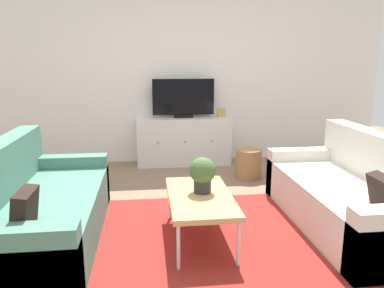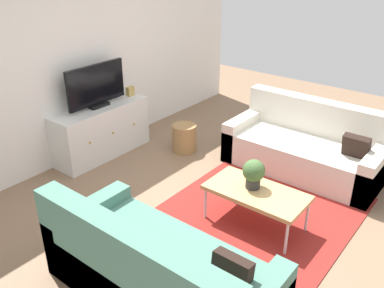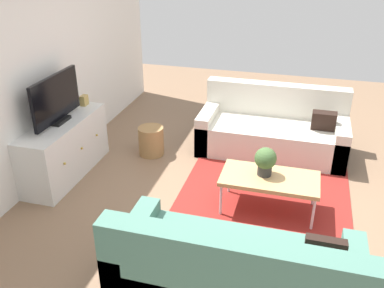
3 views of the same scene
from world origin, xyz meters
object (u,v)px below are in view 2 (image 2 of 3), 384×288
mantel_clock (130,91)px  wicker_basket (184,138)px  tv_console (102,131)px  coffee_table (256,193)px  couch_right_side (307,148)px  potted_plant (254,173)px  couch_left_side (154,274)px  flat_screen_tv (96,86)px

mantel_clock → wicker_basket: mantel_clock is taller
wicker_basket → tv_console: bearing=133.8°
coffee_table → couch_right_side: bearing=4.2°
potted_plant → wicker_basket: size_ratio=0.80×
mantel_clock → couch_right_side: bearing=-71.4°
couch_left_side → mantel_clock: 3.20m
tv_console → coffee_table: bearing=-92.4°
tv_console → mantel_clock: size_ratio=10.64×
coffee_table → tv_console: 2.49m
couch_right_side → coffee_table: couch_right_side is taller
potted_plant → wicker_basket: (0.86, 1.60, -0.39)m
couch_right_side → flat_screen_tv: 2.85m
coffee_table → potted_plant: potted_plant is taller
tv_console → wicker_basket: 1.14m
couch_left_side → mantel_clock: bearing=48.7°
flat_screen_tv → couch_right_side: bearing=-60.2°
potted_plant → flat_screen_tv: flat_screen_tv is taller
couch_left_side → flat_screen_tv: size_ratio=2.14×
coffee_table → flat_screen_tv: 2.58m
couch_right_side → flat_screen_tv: size_ratio=2.14×
tv_console → flat_screen_tv: bearing=90.0°
potted_plant → tv_console: potted_plant is taller
tv_console → flat_screen_tv: flat_screen_tv is taller
mantel_clock → flat_screen_tv: bearing=178.0°
coffee_table → flat_screen_tv: bearing=87.6°
couch_right_side → wicker_basket: (-0.59, 1.56, -0.09)m
flat_screen_tv → coffee_table: bearing=-92.4°
coffee_table → potted_plant: (0.03, 0.06, 0.20)m
couch_right_side → tv_console: bearing=120.0°
couch_right_side → wicker_basket: 1.67m
couch_left_side → couch_right_side: (2.88, 0.00, 0.00)m
couch_right_side → couch_left_side: bearing=180.0°
potted_plant → wicker_basket: bearing=61.8°
coffee_table → wicker_basket: (0.89, 1.67, -0.19)m
flat_screen_tv → tv_console: bearing=-90.0°
flat_screen_tv → wicker_basket: (0.78, -0.84, -0.79)m
couch_right_side → coffee_table: size_ratio=1.90×
mantel_clock → coffee_table: bearing=-105.3°
mantel_clock → tv_console: bearing=-180.0°
potted_plant → mantel_clock: size_ratio=2.39×
couch_right_side → coffee_table: (-1.48, -0.11, 0.10)m
tv_console → mantel_clock: (0.57, 0.00, 0.42)m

